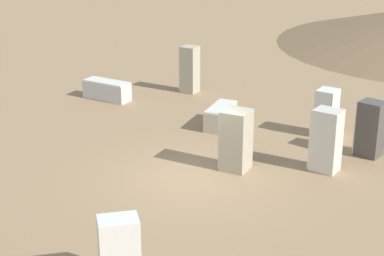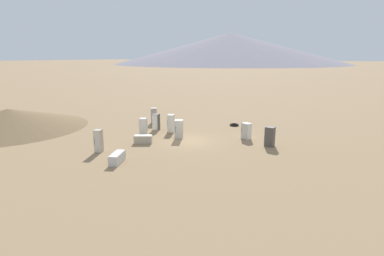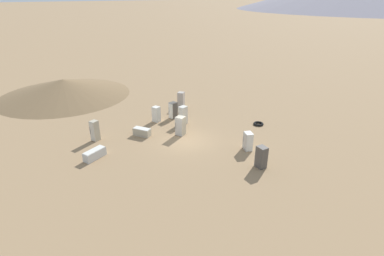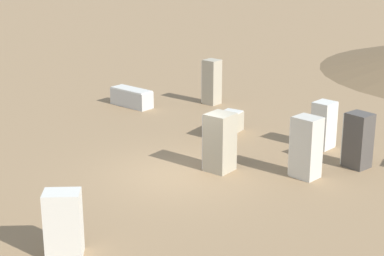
{
  "view_description": "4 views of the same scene",
  "coord_description": "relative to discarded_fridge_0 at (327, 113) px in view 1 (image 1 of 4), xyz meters",
  "views": [
    {
      "loc": [
        12.77,
        -9.74,
        7.47
      ],
      "look_at": [
        -0.98,
        0.68,
        1.02
      ],
      "focal_mm": 60.0,
      "sensor_mm": 36.0,
      "label": 1
    },
    {
      "loc": [
        -22.72,
        -13.28,
        7.55
      ],
      "look_at": [
        0.52,
        0.04,
        1.08
      ],
      "focal_mm": 28.0,
      "sensor_mm": 36.0,
      "label": 2
    },
    {
      "loc": [
        -13.26,
        -19.36,
        11.82
      ],
      "look_at": [
        0.53,
        -0.08,
        1.09
      ],
      "focal_mm": 28.0,
      "sensor_mm": 36.0,
      "label": 3
    },
    {
      "loc": [
        15.73,
        -7.55,
        6.95
      ],
      "look_at": [
        1.37,
        -0.19,
        1.85
      ],
      "focal_mm": 60.0,
      "sensor_mm": 36.0,
      "label": 4
    }
  ],
  "objects": [
    {
      "name": "ground_plane",
      "position": [
        0.0,
        -5.34,
        -0.78
      ],
      "size": [
        1000.0,
        1000.0,
        0.0
      ],
      "primitive_type": "plane",
      "color": "#937551"
    },
    {
      "name": "discarded_fridge_0",
      "position": [
        0.0,
        0.0,
        0.0
      ],
      "size": [
        0.78,
        0.85,
        1.55
      ],
      "rotation": [
        0.0,
        0.0,
        0.34
      ],
      "color": "silver",
      "rests_on": "ground_plane"
    },
    {
      "name": "discarded_fridge_2",
      "position": [
        -7.57,
        -3.67,
        -0.42
      ],
      "size": [
        1.94,
        1.3,
        0.72
      ],
      "rotation": [
        0.0,
        0.0,
        1.96
      ],
      "color": "silver",
      "rests_on": "ground_plane"
    },
    {
      "name": "discarded_fridge_3",
      "position": [
        3.17,
        -9.59,
        -0.02
      ],
      "size": [
        0.88,
        0.96,
        1.51
      ],
      "rotation": [
        0.0,
        0.0,
        1.14
      ],
      "color": "silver",
      "rests_on": "ground_plane"
    },
    {
      "name": "discarded_fridge_4",
      "position": [
        -2.7,
        -2.14,
        -0.42
      ],
      "size": [
        1.37,
        1.69,
        0.72
      ],
      "rotation": [
        0.0,
        0.0,
        3.68
      ],
      "color": "#B2A88E",
      "rests_on": "ground_plane"
    },
    {
      "name": "discarded_fridge_5",
      "position": [
        1.82,
        -2.09,
        0.13
      ],
      "size": [
        0.92,
        0.8,
        1.81
      ],
      "rotation": [
        0.0,
        0.0,
        1.89
      ],
      "color": "beige",
      "rests_on": "ground_plane"
    },
    {
      "name": "discarded_fridge_6",
      "position": [
        -6.44,
        -0.63,
        0.13
      ],
      "size": [
        0.79,
        0.75,
        1.82
      ],
      "rotation": [
        0.0,
        0.0,
        1.96
      ],
      "color": "#B2A88E",
      "rests_on": "ground_plane"
    },
    {
      "name": "discarded_fridge_8",
      "position": [
        1.86,
        -0.21,
        0.06
      ],
      "size": [
        0.85,
        0.75,
        1.68
      ],
      "rotation": [
        0.0,
        0.0,
        1.8
      ],
      "color": "#4C4742",
      "rests_on": "ground_plane"
    },
    {
      "name": "discarded_fridge_9",
      "position": [
        0.23,
        -4.03,
        0.1
      ],
      "size": [
        0.99,
        0.98,
        1.75
      ],
      "rotation": [
        0.0,
        0.0,
        2.01
      ],
      "color": "#B2A88E",
      "rests_on": "ground_plane"
    }
  ]
}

